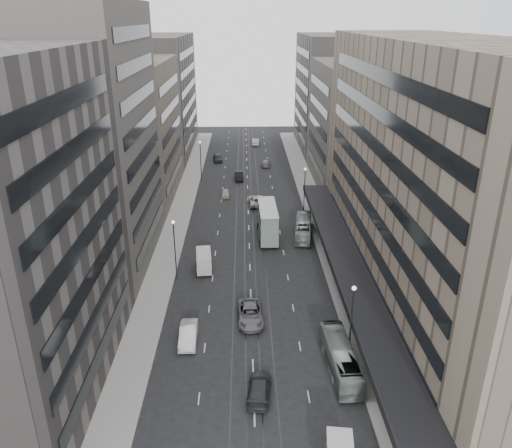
{
  "coord_description": "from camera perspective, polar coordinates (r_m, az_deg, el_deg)",
  "views": [
    {
      "loc": [
        -0.71,
        -46.23,
        32.09
      ],
      "look_at": [
        0.85,
        15.67,
        6.19
      ],
      "focal_mm": 35.0,
      "sensor_mm": 36.0,
      "label": 1
    }
  ],
  "objects": [
    {
      "name": "ground",
      "position": [
        56.28,
        -0.47,
        -12.07
      ],
      "size": [
        220.0,
        220.0,
        0.0
      ],
      "primitive_type": "plane",
      "color": "black",
      "rests_on": "ground"
    },
    {
      "name": "sidewalk_right",
      "position": [
        90.54,
        6.72,
        1.83
      ],
      "size": [
        4.0,
        125.0,
        0.15
      ],
      "primitive_type": "cube",
      "color": "gray",
      "rests_on": "ground"
    },
    {
      "name": "sidewalk_left",
      "position": [
        90.35,
        -8.53,
        1.68
      ],
      "size": [
        4.0,
        125.0,
        0.15
      ],
      "primitive_type": "cube",
      "color": "gray",
      "rests_on": "ground"
    },
    {
      "name": "department_store",
      "position": [
        61.05,
        19.99,
        5.0
      ],
      "size": [
        19.2,
        60.0,
        30.0
      ],
      "color": "gray",
      "rests_on": "ground"
    },
    {
      "name": "building_right_mid",
      "position": [
        102.7,
        11.28,
        10.99
      ],
      "size": [
        15.0,
        28.0,
        24.0
      ],
      "primitive_type": "cube",
      "color": "#514D46",
      "rests_on": "ground"
    },
    {
      "name": "building_right_far",
      "position": [
        131.39,
        8.57,
        14.54
      ],
      "size": [
        15.0,
        32.0,
        28.0
      ],
      "primitive_type": "cube",
      "color": "#625C58",
      "rests_on": "ground"
    },
    {
      "name": "building_left_b",
      "position": [
        70.11,
        -18.9,
        9.06
      ],
      "size": [
        15.0,
        26.0,
        34.0
      ],
      "primitive_type": "cube",
      "color": "#514D46",
      "rests_on": "ground"
    },
    {
      "name": "building_left_c",
      "position": [
        96.55,
        -14.08,
        10.32
      ],
      "size": [
        15.0,
        28.0,
        25.0
      ],
      "primitive_type": "cube",
      "color": "#6F6557",
      "rests_on": "ground"
    },
    {
      "name": "building_left_d",
      "position": [
        128.23,
        -11.11,
        14.18
      ],
      "size": [
        15.0,
        38.0,
        28.0
      ],
      "primitive_type": "cube",
      "color": "#625C58",
      "rests_on": "ground"
    },
    {
      "name": "lamp_right_near",
      "position": [
        50.31,
        10.9,
        -10.07
      ],
      "size": [
        0.44,
        0.44,
        8.32
      ],
      "color": "#262628",
      "rests_on": "ground"
    },
    {
      "name": "lamp_right_far",
      "position": [
        86.2,
        5.58,
        4.41
      ],
      "size": [
        0.44,
        0.44,
        8.32
      ],
      "color": "#262628",
      "rests_on": "ground"
    },
    {
      "name": "lamp_left_near",
      "position": [
        64.77,
        -9.3,
        -2.15
      ],
      "size": [
        0.44,
        0.44,
        8.32
      ],
      "color": "#262628",
      "rests_on": "ground"
    },
    {
      "name": "lamp_left_far",
      "position": [
        105.13,
        -6.36,
        7.74
      ],
      "size": [
        0.44,
        0.44,
        8.32
      ],
      "color": "#262628",
      "rests_on": "ground"
    },
    {
      "name": "bus_near",
      "position": [
        50.8,
        9.63,
        -14.87
      ],
      "size": [
        2.74,
        10.07,
        2.78
      ],
      "primitive_type": "imported",
      "rotation": [
        0.0,
        0.0,
        3.18
      ],
      "color": "gray",
      "rests_on": "ground"
    },
    {
      "name": "bus_far",
      "position": [
        78.51,
        5.41,
        -0.45
      ],
      "size": [
        3.62,
        10.05,
        2.74
      ],
      "primitive_type": "imported",
      "rotation": [
        0.0,
        0.0,
        3.0
      ],
      "color": "gray",
      "rests_on": "ground"
    },
    {
      "name": "double_decker",
      "position": [
        76.97,
        1.34,
        0.33
      ],
      "size": [
        3.11,
        9.58,
        5.2
      ],
      "rotation": [
        0.0,
        0.0,
        0.02
      ],
      "color": "slate",
      "rests_on": "ground"
    },
    {
      "name": "panel_van",
      "position": [
        67.95,
        -5.98,
        -4.18
      ],
      "size": [
        2.5,
        4.54,
        2.75
      ],
      "rotation": [
        0.0,
        0.0,
        0.1
      ],
      "color": "#B8B1A6",
      "rests_on": "ground"
    },
    {
      "name": "sedan_1",
      "position": [
        54.68,
        -7.73,
        -12.39
      ],
      "size": [
        1.9,
        5.19,
        1.7
      ],
      "primitive_type": "imported",
      "rotation": [
        0.0,
        0.0,
        0.02
      ],
      "color": "silver",
      "rests_on": "ground"
    },
    {
      "name": "sedan_2",
      "position": [
        57.49,
        -0.66,
        -10.22
      ],
      "size": [
        3.1,
        6.28,
        1.71
      ],
      "primitive_type": "imported",
      "rotation": [
        0.0,
        0.0,
        0.04
      ],
      "color": "slate",
      "rests_on": "ground"
    },
    {
      "name": "sedan_3",
      "position": [
        47.82,
        0.38,
        -18.24
      ],
      "size": [
        2.73,
        5.47,
        1.53
      ],
      "primitive_type": "imported",
      "rotation": [
        0.0,
        0.0,
        3.03
      ],
      "color": "#29292B",
      "rests_on": "ground"
    },
    {
      "name": "sedan_4",
      "position": [
        95.84,
        -3.52,
        3.51
      ],
      "size": [
        1.73,
        4.0,
        1.34
      ],
      "primitive_type": "imported",
      "rotation": [
        0.0,
        0.0,
        0.04
      ],
      "color": "#B1A592",
      "rests_on": "ground"
    },
    {
      "name": "sedan_5",
      "position": [
        105.95,
        -1.96,
        5.53
      ],
      "size": [
        1.99,
        5.15,
        1.67
      ],
      "primitive_type": "imported",
      "rotation": [
        0.0,
        0.0,
        0.04
      ],
      "color": "black",
      "rests_on": "ground"
    },
    {
      "name": "sedan_6",
      "position": [
        91.53,
        0.04,
        2.72
      ],
      "size": [
        3.15,
        6.07,
        1.64
      ],
      "primitive_type": "imported",
      "rotation": [
        0.0,
        0.0,
        3.22
      ],
      "color": "#BCBCB8",
      "rests_on": "ground"
    },
    {
      "name": "sedan_7",
      "position": [
        115.93,
        1.13,
        6.98
      ],
      "size": [
        2.34,
        4.95,
        1.39
      ],
      "primitive_type": "imported",
      "rotation": [
        0.0,
        0.0,
        3.06
      ],
      "color": "#5F5F62",
      "rests_on": "ground"
    },
    {
      "name": "sedan_8",
      "position": [
        120.23,
        -4.4,
        7.57
      ],
      "size": [
        2.67,
        5.25,
        1.71
      ],
      "primitive_type": "imported",
      "rotation": [
        0.0,
        0.0,
        0.13
      ],
      "color": "black",
      "rests_on": "ground"
    },
    {
      "name": "sedan_9",
      "position": [
        135.86,
        -0.04,
        9.4
      ],
      "size": [
        1.99,
        5.15,
        1.67
      ],
      "primitive_type": "imported",
      "rotation": [
        0.0,
        0.0,
        3.1
      ],
      "color": "#A39A87",
      "rests_on": "ground"
    }
  ]
}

